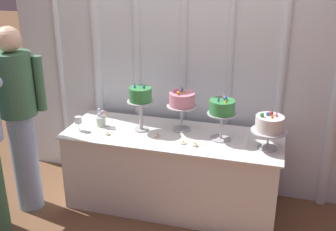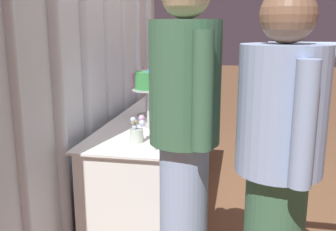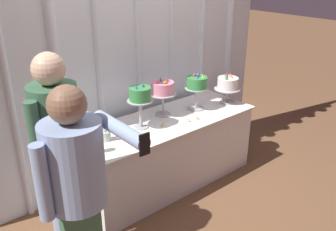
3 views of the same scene
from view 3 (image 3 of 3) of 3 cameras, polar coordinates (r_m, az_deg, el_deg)
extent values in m
plane|color=brown|center=(3.94, 0.66, -10.91)|extent=(24.00, 24.00, 0.00)
cube|color=silver|center=(3.77, -4.78, 11.24)|extent=(3.49, 0.04, 2.86)
cylinder|color=silver|center=(3.20, -24.23, 7.01)|extent=(0.06, 0.06, 2.86)
cylinder|color=silver|center=(3.33, -17.32, 8.60)|extent=(0.10, 0.10, 2.86)
cylinder|color=silver|center=(3.51, -10.91, 9.96)|extent=(0.08, 0.08, 2.86)
cylinder|color=silver|center=(3.75, -4.69, 11.16)|extent=(0.07, 0.07, 2.86)
cylinder|color=silver|center=(4.01, 0.50, 12.05)|extent=(0.06, 0.06, 2.86)
cylinder|color=silver|center=(4.32, 5.31, 12.79)|extent=(0.07, 0.07, 2.86)
cylinder|color=silver|center=(4.66, 9.60, 13.37)|extent=(0.10, 0.10, 2.86)
cube|color=white|center=(3.82, -0.29, -5.81)|extent=(1.90, 0.66, 0.72)
cube|color=white|center=(3.65, -0.31, -0.80)|extent=(1.95, 0.71, 0.01)
cylinder|color=#B2B2B7|center=(3.49, -4.23, -1.81)|extent=(0.14, 0.14, 0.01)
cylinder|color=#B2B2B7|center=(3.44, -4.30, 0.23)|extent=(0.03, 0.03, 0.26)
cylinder|color=#B2B2B7|center=(3.39, -4.37, 2.32)|extent=(0.24, 0.24, 0.01)
cylinder|color=#388E47|center=(3.36, -4.40, 3.39)|extent=(0.20, 0.20, 0.12)
sphere|color=blue|center=(3.35, -3.91, 4.70)|extent=(0.03, 0.03, 0.03)
cone|color=blue|center=(3.30, -4.99, 4.48)|extent=(0.03, 0.03, 0.04)
cylinder|color=#B2B2B7|center=(3.76, -0.80, 0.18)|extent=(0.16, 0.16, 0.01)
cylinder|color=#B2B2B7|center=(3.72, -0.81, 1.79)|extent=(0.02, 0.02, 0.22)
cylinder|color=#B2B2B7|center=(3.68, -0.82, 3.43)|extent=(0.28, 0.28, 0.01)
cylinder|color=pink|center=(3.66, -0.83, 4.38)|extent=(0.23, 0.23, 0.12)
cone|color=yellow|center=(3.64, -0.58, 5.63)|extent=(0.03, 0.03, 0.04)
cone|color=blue|center=(3.64, -1.14, 5.69)|extent=(0.03, 0.03, 0.05)
sphere|color=pink|center=(3.60, -1.59, 5.38)|extent=(0.04, 0.04, 0.04)
sphere|color=orange|center=(3.58, -0.45, 5.21)|extent=(0.03, 0.03, 0.03)
cylinder|color=#B2B2B7|center=(3.92, 4.39, 1.12)|extent=(0.18, 0.18, 0.01)
cylinder|color=#B2B2B7|center=(3.88, 4.44, 2.70)|extent=(0.02, 0.02, 0.22)
cylinder|color=#B2B2B7|center=(3.84, 4.49, 4.30)|extent=(0.25, 0.25, 0.01)
cylinder|color=#388E47|center=(3.82, 4.52, 5.19)|extent=(0.22, 0.22, 0.12)
sphere|color=blue|center=(3.82, 4.75, 6.36)|extent=(0.04, 0.04, 0.04)
sphere|color=#DB333D|center=(3.83, 4.23, 6.39)|extent=(0.03, 0.03, 0.03)
cone|color=#DB333D|center=(3.79, 4.02, 6.18)|extent=(0.02, 0.02, 0.03)
cone|color=blue|center=(3.75, 4.62, 6.06)|extent=(0.02, 0.02, 0.04)
cone|color=yellow|center=(3.79, 5.49, 6.20)|extent=(0.03, 0.03, 0.04)
cylinder|color=#B2B2B7|center=(4.15, 9.14, 2.14)|extent=(0.16, 0.16, 0.01)
cylinder|color=#B2B2B7|center=(4.12, 9.21, 3.14)|extent=(0.02, 0.02, 0.14)
cylinder|color=#B2B2B7|center=(4.09, 9.28, 4.14)|extent=(0.29, 0.29, 0.01)
cylinder|color=white|center=(4.07, 9.34, 5.02)|extent=(0.23, 0.23, 0.12)
cone|color=pink|center=(4.09, 9.75, 6.29)|extent=(0.03, 0.03, 0.05)
sphere|color=#DB333D|center=(4.07, 9.14, 6.20)|extent=(0.04, 0.04, 0.04)
sphere|color=blue|center=(4.04, 9.05, 6.03)|extent=(0.03, 0.03, 0.03)
sphere|color=green|center=(3.98, 9.10, 5.81)|extent=(0.04, 0.04, 0.04)
cone|color=orange|center=(4.04, 9.99, 6.01)|extent=(0.03, 0.03, 0.04)
cylinder|color=silver|center=(3.11, -10.49, -5.61)|extent=(0.06, 0.06, 0.00)
cylinder|color=silver|center=(3.10, -10.53, -5.02)|extent=(0.01, 0.01, 0.07)
cylinder|color=silver|center=(3.06, -10.62, -3.93)|extent=(0.06, 0.06, 0.06)
cylinder|color=#B2C1B2|center=(3.28, -9.69, -3.18)|extent=(0.09, 0.09, 0.08)
sphere|color=#CC9EC6|center=(3.23, -9.02, -1.42)|extent=(0.04, 0.04, 0.04)
sphere|color=silver|center=(3.26, -9.80, -2.17)|extent=(0.03, 0.03, 0.03)
sphere|color=silver|center=(3.23, -10.22, -1.44)|extent=(0.04, 0.04, 0.04)
sphere|color=silver|center=(3.22, -9.35, -2.05)|extent=(0.04, 0.04, 0.04)
sphere|color=white|center=(3.24, -8.98, -1.84)|extent=(0.04, 0.04, 0.04)
sphere|color=#E5C666|center=(3.28, -9.47, -1.61)|extent=(0.04, 0.04, 0.04)
cylinder|color=beige|center=(3.23, -5.93, -4.09)|extent=(0.05, 0.05, 0.02)
sphere|color=#F9CC4C|center=(3.22, -5.95, -3.80)|extent=(0.01, 0.01, 0.01)
cylinder|color=beige|center=(3.52, -0.83, -1.45)|extent=(0.05, 0.05, 0.02)
sphere|color=#F9CC4C|center=(3.51, -0.83, -1.15)|extent=(0.01, 0.01, 0.01)
cylinder|color=beige|center=(3.62, 3.08, -0.83)|extent=(0.05, 0.05, 0.01)
sphere|color=#F9CC4C|center=(3.61, 3.09, -0.58)|extent=(0.01, 0.01, 0.01)
cylinder|color=beige|center=(3.67, 4.48, -0.43)|extent=(0.05, 0.05, 0.02)
sphere|color=#F9CC4C|center=(3.66, 4.49, -0.15)|extent=(0.01, 0.01, 0.01)
cylinder|color=#93ADD6|center=(2.92, -15.38, -14.56)|extent=(0.31, 0.31, 0.93)
cylinder|color=#3D6B4C|center=(2.55, -17.14, -1.27)|extent=(0.44, 0.44, 0.55)
sphere|color=beige|center=(2.42, -18.21, 6.95)|extent=(0.21, 0.21, 0.21)
cube|color=#664C84|center=(2.41, -15.82, -1.80)|extent=(0.04, 0.02, 0.35)
cylinder|color=#3D6B4C|center=(2.41, -20.02, -3.29)|extent=(0.08, 0.08, 0.48)
cylinder|color=#3D6B4C|center=(2.69, -14.53, 0.26)|extent=(0.08, 0.08, 0.48)
cylinder|color=#93ADD6|center=(2.21, -14.48, -7.39)|extent=(0.44, 0.44, 0.53)
sphere|color=#846047|center=(2.05, -15.53, 1.66)|extent=(0.22, 0.22, 0.22)
cylinder|color=#93ADD6|center=(2.11, -19.07, -9.96)|extent=(0.08, 0.08, 0.47)
cylinder|color=#93ADD6|center=(2.06, -7.55, -2.16)|extent=(0.08, 0.47, 0.08)
cube|color=black|center=(1.89, -3.69, -4.52)|extent=(0.06, 0.01, 0.12)
camera|label=1|loc=(3.07, 64.35, 10.71)|focal=43.77mm
camera|label=2|loc=(2.25, -58.16, -8.68)|focal=41.27mm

